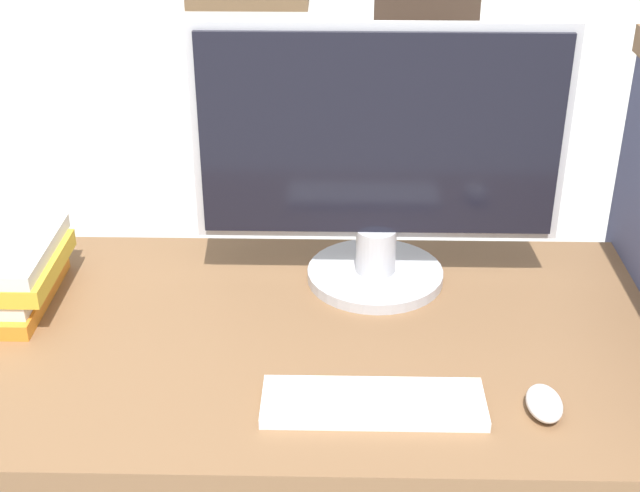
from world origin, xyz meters
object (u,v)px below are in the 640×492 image
Objects in this scene: monitor at (379,158)px; book_stack at (5,273)px; keyboard at (373,403)px; mouse at (544,403)px; far_chair at (427,51)px.

book_stack is at bearing -171.98° from monitor.
monitor is at bearing 87.74° from keyboard.
mouse is at bearing -18.35° from book_stack.
book_stack is (-0.89, 0.29, 0.04)m from mouse.
keyboard is at bearing -24.36° from book_stack.
book_stack is 0.25× the size of far_chair.
far_chair reaches higher than book_stack.
monitor is 0.69m from book_stack.
far_chair is (0.29, 2.20, -0.43)m from monitor.
mouse is 0.94m from book_stack.
monitor reaches higher than mouse.
mouse is at bearing -1.32° from keyboard.
keyboard is 2.60m from far_chair.
far_chair is at bearing 88.71° from mouse.
monitor is at bearing -44.28° from far_chair.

